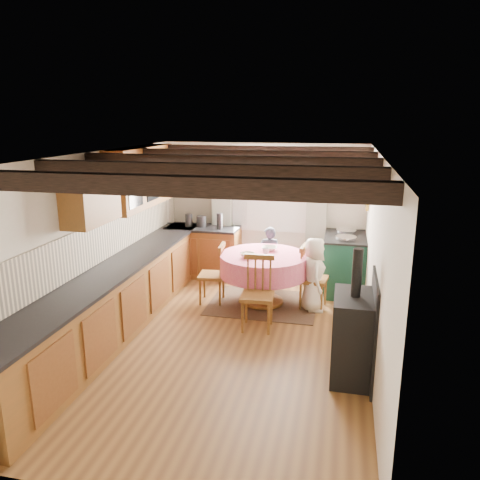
% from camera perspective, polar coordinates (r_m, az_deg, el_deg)
% --- Properties ---
extents(floor, '(3.60, 5.50, 0.00)m').
position_cam_1_polar(floor, '(6.31, -1.62, -11.98)').
color(floor, olive).
rests_on(floor, ground).
extents(ceiling, '(3.60, 5.50, 0.00)m').
position_cam_1_polar(ceiling, '(5.66, -1.79, 10.30)').
color(ceiling, white).
rests_on(ceiling, ground).
extents(wall_back, '(3.60, 0.00, 2.40)m').
position_cam_1_polar(wall_back, '(8.49, 2.87, 3.58)').
color(wall_back, silver).
rests_on(wall_back, ground).
extents(wall_front, '(3.60, 0.00, 2.40)m').
position_cam_1_polar(wall_front, '(3.46, -13.29, -13.85)').
color(wall_front, silver).
rests_on(wall_front, ground).
extents(wall_left, '(0.00, 5.50, 2.40)m').
position_cam_1_polar(wall_left, '(6.54, -17.18, -0.44)').
color(wall_left, silver).
rests_on(wall_left, ground).
extents(wall_right, '(0.00, 5.50, 2.40)m').
position_cam_1_polar(wall_right, '(5.72, 16.09, -2.49)').
color(wall_right, silver).
rests_on(wall_right, ground).
extents(beam_a, '(3.60, 0.16, 0.16)m').
position_cam_1_polar(beam_a, '(3.77, -9.36, 6.56)').
color(beam_a, black).
rests_on(beam_a, ceiling).
extents(beam_b, '(3.60, 0.16, 0.16)m').
position_cam_1_polar(beam_b, '(4.71, -4.82, 8.28)').
color(beam_b, black).
rests_on(beam_b, ceiling).
extents(beam_c, '(3.60, 0.16, 0.16)m').
position_cam_1_polar(beam_c, '(5.66, -1.78, 9.40)').
color(beam_c, black).
rests_on(beam_c, ceiling).
extents(beam_d, '(3.60, 0.16, 0.16)m').
position_cam_1_polar(beam_d, '(6.63, 0.38, 10.17)').
color(beam_d, black).
rests_on(beam_d, ceiling).
extents(beam_e, '(3.60, 0.16, 0.16)m').
position_cam_1_polar(beam_e, '(7.61, 2.00, 10.74)').
color(beam_e, black).
rests_on(beam_e, ceiling).
extents(splash_left, '(0.02, 4.50, 0.55)m').
position_cam_1_polar(splash_left, '(6.78, -15.80, 0.19)').
color(splash_left, beige).
rests_on(splash_left, wall_left).
extents(splash_back, '(1.40, 0.02, 0.55)m').
position_cam_1_polar(splash_back, '(8.69, -3.68, 3.83)').
color(splash_back, beige).
rests_on(splash_back, wall_back).
extents(base_cabinet_left, '(0.60, 5.30, 0.88)m').
position_cam_1_polar(base_cabinet_left, '(6.63, -14.41, -6.95)').
color(base_cabinet_left, brown).
rests_on(base_cabinet_left, floor).
extents(base_cabinet_back, '(1.30, 0.60, 0.88)m').
position_cam_1_polar(base_cabinet_back, '(8.62, -4.43, -1.47)').
color(base_cabinet_back, brown).
rests_on(base_cabinet_back, floor).
extents(worktop_left, '(0.64, 5.30, 0.04)m').
position_cam_1_polar(worktop_left, '(6.47, -14.51, -3.17)').
color(worktop_left, black).
rests_on(worktop_left, base_cabinet_left).
extents(worktop_back, '(1.30, 0.64, 0.04)m').
position_cam_1_polar(worktop_back, '(8.49, -4.53, 1.48)').
color(worktop_back, black).
rests_on(worktop_back, base_cabinet_back).
extents(wall_cabinet_glass, '(0.34, 1.80, 0.90)m').
position_cam_1_polar(wall_cabinet_glass, '(7.37, -11.87, 7.50)').
color(wall_cabinet_glass, brown).
rests_on(wall_cabinet_glass, wall_left).
extents(wall_cabinet_solid, '(0.34, 0.90, 0.70)m').
position_cam_1_polar(wall_cabinet_solid, '(6.06, -17.66, 5.15)').
color(wall_cabinet_solid, brown).
rests_on(wall_cabinet_solid, wall_left).
extents(window_frame, '(1.34, 0.03, 1.54)m').
position_cam_1_polar(window_frame, '(8.39, 3.56, 6.21)').
color(window_frame, white).
rests_on(window_frame, wall_back).
extents(window_pane, '(1.20, 0.01, 1.40)m').
position_cam_1_polar(window_pane, '(8.40, 3.57, 6.22)').
color(window_pane, white).
rests_on(window_pane, wall_back).
extents(curtain_left, '(0.35, 0.10, 2.10)m').
position_cam_1_polar(curtain_left, '(8.57, -2.21, 3.01)').
color(curtain_left, '#9FA58E').
rests_on(curtain_left, wall_back).
extents(curtain_right, '(0.35, 0.10, 2.10)m').
position_cam_1_polar(curtain_right, '(8.31, 9.22, 2.46)').
color(curtain_right, '#9FA58E').
rests_on(curtain_right, wall_back).
extents(curtain_rod, '(2.00, 0.03, 0.03)m').
position_cam_1_polar(curtain_rod, '(8.24, 3.54, 10.26)').
color(curtain_rod, black).
rests_on(curtain_rod, wall_back).
extents(wall_picture, '(0.04, 0.50, 0.60)m').
position_cam_1_polar(wall_picture, '(7.86, 15.24, 5.88)').
color(wall_picture, gold).
rests_on(wall_picture, wall_right).
extents(wall_plate, '(0.30, 0.02, 0.30)m').
position_cam_1_polar(wall_plate, '(8.27, 10.11, 6.59)').
color(wall_plate, silver).
rests_on(wall_plate, wall_back).
extents(rug, '(1.65, 1.28, 0.01)m').
position_cam_1_polar(rug, '(7.43, 2.80, -7.70)').
color(rug, '#4E3E2D').
rests_on(rug, floor).
extents(dining_table, '(1.33, 1.33, 0.80)m').
position_cam_1_polar(dining_table, '(7.29, 2.84, -4.81)').
color(dining_table, pink).
rests_on(dining_table, floor).
extents(chair_near, '(0.46, 0.48, 1.02)m').
position_cam_1_polar(chair_near, '(6.42, 2.11, -6.52)').
color(chair_near, brown).
rests_on(chair_near, floor).
extents(chair_left, '(0.46, 0.44, 0.95)m').
position_cam_1_polar(chair_left, '(7.36, -3.46, -4.04)').
color(chair_left, brown).
rests_on(chair_left, floor).
extents(chair_right, '(0.48, 0.47, 0.98)m').
position_cam_1_polar(chair_right, '(7.22, 8.92, -4.45)').
color(chair_right, brown).
rests_on(chair_right, floor).
extents(aga_range, '(0.68, 1.05, 0.97)m').
position_cam_1_polar(aga_range, '(7.99, 12.55, -2.75)').
color(aga_range, '#133D2E').
rests_on(aga_range, floor).
extents(cast_iron_stove, '(0.45, 0.75, 1.49)m').
position_cam_1_polar(cast_iron_stove, '(5.34, 13.68, -8.75)').
color(cast_iron_stove, black).
rests_on(cast_iron_stove, floor).
extents(child_far, '(0.42, 0.32, 1.06)m').
position_cam_1_polar(child_far, '(8.00, 3.56, -2.08)').
color(child_far, '#323949').
rests_on(child_far, floor).
extents(child_right, '(0.46, 0.61, 1.12)m').
position_cam_1_polar(child_right, '(7.10, 8.92, -4.15)').
color(child_right, '#F0E4CD').
rests_on(child_right, floor).
extents(bowl_a, '(0.24, 0.24, 0.06)m').
position_cam_1_polar(bowl_a, '(7.39, 3.60, -1.03)').
color(bowl_a, silver).
rests_on(bowl_a, dining_table).
extents(bowl_b, '(0.26, 0.26, 0.07)m').
position_cam_1_polar(bowl_b, '(7.00, 0.94, -1.86)').
color(bowl_b, silver).
rests_on(bowl_b, dining_table).
extents(cup, '(0.12, 0.12, 0.10)m').
position_cam_1_polar(cup, '(7.16, 3.16, -1.37)').
color(cup, silver).
rests_on(cup, dining_table).
extents(canister_tall, '(0.13, 0.13, 0.23)m').
position_cam_1_polar(canister_tall, '(8.51, -6.23, 2.39)').
color(canister_tall, '#262628').
rests_on(canister_tall, worktop_back).
extents(canister_wide, '(0.18, 0.18, 0.20)m').
position_cam_1_polar(canister_wide, '(8.48, -4.71, 2.28)').
color(canister_wide, '#262628').
rests_on(canister_wide, worktop_back).
extents(canister_slim, '(0.10, 0.10, 0.28)m').
position_cam_1_polar(canister_slim, '(8.26, -2.49, 2.30)').
color(canister_slim, '#262628').
rests_on(canister_slim, worktop_back).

